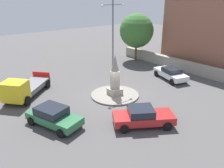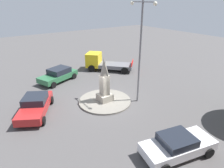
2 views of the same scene
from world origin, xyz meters
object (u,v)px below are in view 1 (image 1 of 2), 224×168
(streetlamp, at_px, (113,37))
(truck_yellow_passing, at_px, (23,89))
(monument, at_px, (115,78))
(car_red_parked_right, at_px, (143,116))
(corner_building, at_px, (214,20))
(tree_near_wall, at_px, (137,31))
(car_green_near_island, at_px, (53,116))
(car_white_parked_left, at_px, (171,73))

(streetlamp, height_order, truck_yellow_passing, streetlamp)
(monument, height_order, truck_yellow_passing, monument)
(monument, bearing_deg, car_red_parked_right, -105.41)
(streetlamp, bearing_deg, corner_building, -3.57)
(streetlamp, bearing_deg, truck_yellow_passing, 166.93)
(truck_yellow_passing, bearing_deg, streetlamp, -13.07)
(truck_yellow_passing, xyz_separation_m, tree_near_wall, (16.99, 3.71, 3.19))
(car_green_near_island, relative_size, corner_building, 0.41)
(monument, relative_size, car_red_parked_right, 0.81)
(car_green_near_island, xyz_separation_m, truck_yellow_passing, (-0.35, 6.03, 0.22))
(truck_yellow_passing, bearing_deg, car_red_parked_right, -60.24)
(car_white_parked_left, height_order, truck_yellow_passing, truck_yellow_passing)
(corner_building, bearing_deg, streetlamp, 176.43)
(monument, bearing_deg, corner_building, 4.83)
(monument, bearing_deg, car_white_parked_left, -0.74)
(car_green_near_island, height_order, truck_yellow_passing, truck_yellow_passing)
(car_red_parked_right, xyz_separation_m, car_white_parked_left, (9.25, 5.37, -0.03))
(corner_building, distance_m, tree_near_wall, 10.13)
(monument, xyz_separation_m, car_red_parked_right, (-1.51, -5.47, -1.07))
(monument, xyz_separation_m, streetlamp, (1.54, 2.44, 3.30))
(car_red_parked_right, distance_m, car_green_near_island, 6.60)
(streetlamp, bearing_deg, car_red_parked_right, -111.08)
(monument, bearing_deg, car_green_near_island, -167.05)
(monument, distance_m, streetlamp, 4.38)
(streetlamp, relative_size, car_red_parked_right, 1.80)
(monument, distance_m, tree_near_wall, 12.98)
(corner_building, height_order, tree_near_wall, corner_building)
(car_red_parked_right, relative_size, car_white_parked_left, 1.05)
(car_green_near_island, relative_size, car_white_parked_left, 1.01)
(car_red_parked_right, relative_size, corner_building, 0.42)
(car_white_parked_left, bearing_deg, truck_yellow_passing, 163.01)
(truck_yellow_passing, bearing_deg, car_green_near_island, -86.71)
(car_green_near_island, distance_m, corner_building, 24.76)
(car_red_parked_right, height_order, car_green_near_island, car_green_near_island)
(streetlamp, height_order, car_green_near_island, streetlamp)
(corner_building, bearing_deg, tree_near_wall, 137.87)
(car_green_near_island, height_order, tree_near_wall, tree_near_wall)
(monument, relative_size, corner_building, 0.34)
(monument, distance_m, corner_building, 17.72)
(car_red_parked_right, distance_m, tree_near_wall, 18.05)
(car_white_parked_left, bearing_deg, monument, 179.26)
(streetlamp, height_order, tree_near_wall, streetlamp)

